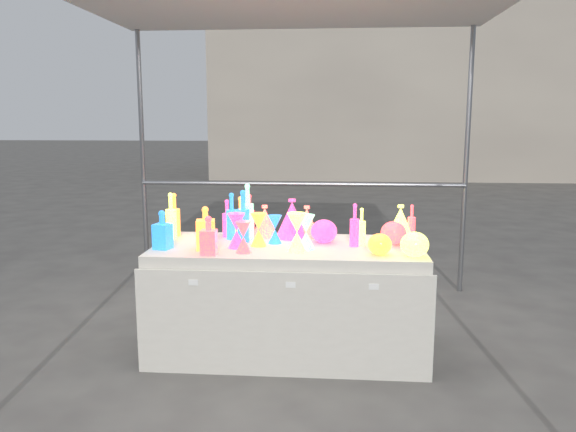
# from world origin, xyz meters

# --- Properties ---
(ground) EXTENTS (80.00, 80.00, 0.00)m
(ground) POSITION_xyz_m (0.00, 0.00, 0.00)
(ground) COLOR slate
(ground) RESTS_ON ground
(display_table) EXTENTS (1.84, 0.83, 0.75)m
(display_table) POSITION_xyz_m (0.00, -0.01, 0.37)
(display_table) COLOR silver
(display_table) RESTS_ON ground
(background_building) EXTENTS (14.00, 6.00, 6.00)m
(background_building) POSITION_xyz_m (4.00, 14.00, 3.00)
(background_building) COLOR #BFB39F
(background_building) RESTS_ON ground
(cardboard_box_closed) EXTENTS (0.55, 0.45, 0.35)m
(cardboard_box_closed) POSITION_xyz_m (-0.60, 1.95, 0.17)
(cardboard_box_closed) COLOR #9A6E45
(cardboard_box_closed) RESTS_ON ground
(cardboard_box_flat) EXTENTS (0.67, 0.48, 0.06)m
(cardboard_box_flat) POSITION_xyz_m (0.33, 2.69, 0.03)
(cardboard_box_flat) COLOR #9A6E45
(cardboard_box_flat) RESTS_ON ground
(bottle_0) EXTENTS (0.10, 0.10, 0.31)m
(bottle_0) POSITION_xyz_m (-0.85, 0.25, 0.91)
(bottle_0) COLOR red
(bottle_0) RESTS_ON display_table
(bottle_1) EXTENTS (0.08, 0.08, 0.33)m
(bottle_1) POSITION_xyz_m (-0.41, 0.16, 0.92)
(bottle_1) COLOR #178333
(bottle_1) RESTS_ON display_table
(bottle_2) EXTENTS (0.08, 0.08, 0.32)m
(bottle_2) POSITION_xyz_m (-0.29, 0.18, 0.91)
(bottle_2) COLOR orange
(bottle_2) RESTS_ON display_table
(bottle_3) EXTENTS (0.09, 0.09, 0.27)m
(bottle_3) POSITION_xyz_m (-0.46, 0.24, 0.89)
(bottle_3) COLOR #1B4FA2
(bottle_3) RESTS_ON display_table
(bottle_4) EXTENTS (0.10, 0.10, 0.33)m
(bottle_4) POSITION_xyz_m (-0.85, 0.17, 0.91)
(bottle_4) COLOR #166C8F
(bottle_4) RESTS_ON display_table
(bottle_5) EXTENTS (0.11, 0.11, 0.40)m
(bottle_5) POSITION_xyz_m (-0.30, 0.17, 0.95)
(bottle_5) COLOR #D72B94
(bottle_5) RESTS_ON display_table
(bottle_6) EXTENTS (0.09, 0.09, 0.31)m
(bottle_6) POSITION_xyz_m (-0.34, 0.13, 0.91)
(bottle_6) COLOR red
(bottle_6) RESTS_ON display_table
(bottle_7) EXTENTS (0.11, 0.11, 0.36)m
(bottle_7) POSITION_xyz_m (-0.32, 0.08, 0.93)
(bottle_7) COLOR #178333
(bottle_7) RESTS_ON display_table
(decanter_0) EXTENTS (0.14, 0.14, 0.28)m
(decanter_0) POSITION_xyz_m (-0.53, -0.17, 0.89)
(decanter_0) COLOR red
(decanter_0) RESTS_ON display_table
(decanter_1) EXTENTS (0.10, 0.10, 0.25)m
(decanter_1) POSITION_xyz_m (-0.47, -0.31, 0.87)
(decanter_1) COLOR orange
(decanter_1) RESTS_ON display_table
(decanter_2) EXTENTS (0.12, 0.12, 0.26)m
(decanter_2) POSITION_xyz_m (-0.81, -0.17, 0.88)
(decanter_2) COLOR #178333
(decanter_2) RESTS_ON display_table
(hourglass_0) EXTENTS (0.13, 0.13, 0.20)m
(hourglass_0) POSITION_xyz_m (-0.27, -0.24, 0.85)
(hourglass_0) COLOR orange
(hourglass_0) RESTS_ON display_table
(hourglass_1) EXTENTS (0.14, 0.14, 0.23)m
(hourglass_1) POSITION_xyz_m (-0.33, -0.11, 0.87)
(hourglass_1) COLOR #1B4FA2
(hourglass_1) RESTS_ON display_table
(hourglass_2) EXTENTS (0.14, 0.14, 0.25)m
(hourglass_2) POSITION_xyz_m (0.07, -0.17, 0.87)
(hourglass_2) COLOR #166C8F
(hourglass_2) RESTS_ON display_table
(hourglass_3) EXTENTS (0.15, 0.15, 0.23)m
(hourglass_3) POSITION_xyz_m (0.13, -0.11, 0.86)
(hourglass_3) COLOR #D72B94
(hourglass_3) RESTS_ON display_table
(hourglass_4) EXTENTS (0.12, 0.12, 0.22)m
(hourglass_4) POSITION_xyz_m (-0.20, -0.04, 0.86)
(hourglass_4) COLOR red
(hourglass_4) RESTS_ON display_table
(hourglass_5) EXTENTS (0.13, 0.13, 0.19)m
(hourglass_5) POSITION_xyz_m (-0.09, 0.05, 0.85)
(hourglass_5) COLOR #178333
(hourglass_5) RESTS_ON display_table
(globe_0) EXTENTS (0.16, 0.16, 0.12)m
(globe_0) POSITION_xyz_m (0.59, -0.24, 0.81)
(globe_0) COLOR red
(globe_0) RESTS_ON display_table
(globe_1) EXTENTS (0.20, 0.20, 0.14)m
(globe_1) POSITION_xyz_m (0.81, -0.27, 0.82)
(globe_1) COLOR #166C8F
(globe_1) RESTS_ON display_table
(globe_2) EXTENTS (0.21, 0.21, 0.14)m
(globe_2) POSITION_xyz_m (0.71, 0.09, 0.82)
(globe_2) COLOR orange
(globe_2) RESTS_ON display_table
(globe_3) EXTENTS (0.23, 0.23, 0.14)m
(globe_3) POSITION_xyz_m (0.24, 0.09, 0.82)
(globe_3) COLOR #1B4FA2
(globe_3) RESTS_ON display_table
(lampshade_0) EXTENTS (0.22, 0.22, 0.23)m
(lampshade_0) POSITION_xyz_m (0.11, 0.28, 0.86)
(lampshade_0) COLOR yellow
(lampshade_0) RESTS_ON display_table
(lampshade_1) EXTENTS (0.23, 0.23, 0.23)m
(lampshade_1) POSITION_xyz_m (-0.19, 0.28, 0.86)
(lampshade_1) COLOR yellow
(lampshade_1) RESTS_ON display_table
(lampshade_2) EXTENTS (0.28, 0.28, 0.28)m
(lampshade_2) POSITION_xyz_m (0.01, 0.25, 0.89)
(lampshade_2) COLOR #1B4FA2
(lampshade_2) RESTS_ON display_table
(lampshade_3) EXTENTS (0.26, 0.26, 0.24)m
(lampshade_3) POSITION_xyz_m (0.78, 0.28, 0.87)
(lampshade_3) COLOR #166C8F
(lampshade_3) RESTS_ON display_table
(bottle_9) EXTENTS (0.07, 0.07, 0.25)m
(bottle_9) POSITION_xyz_m (0.86, 0.27, 0.87)
(bottle_9) COLOR orange
(bottle_9) RESTS_ON display_table
(bottle_10) EXTENTS (0.09, 0.09, 0.29)m
(bottle_10) POSITION_xyz_m (0.45, 0.00, 0.90)
(bottle_10) COLOR #1B4FA2
(bottle_10) RESTS_ON display_table
(bottle_11) EXTENTS (0.08, 0.08, 0.25)m
(bottle_11) POSITION_xyz_m (0.49, 0.06, 0.88)
(bottle_11) COLOR #166C8F
(bottle_11) RESTS_ON display_table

